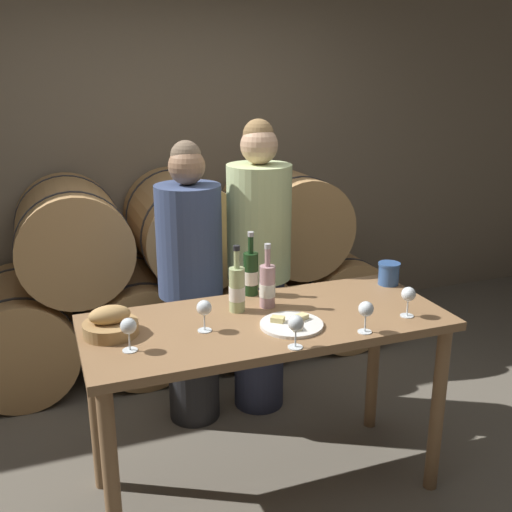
{
  "coord_description": "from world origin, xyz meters",
  "views": [
    {
      "loc": [
        -0.9,
        -2.28,
        1.94
      ],
      "look_at": [
        0.0,
        0.14,
        1.13
      ],
      "focal_mm": 42.0,
      "sensor_mm": 36.0,
      "label": 1
    }
  ],
  "objects_px": {
    "tasting_table": "(267,344)",
    "wine_glass_center": "(295,325)",
    "wine_bottle_rose": "(267,286)",
    "wine_glass_far_right": "(408,295)",
    "cheese_plate": "(292,324)",
    "person_left": "(191,286)",
    "bread_basket": "(110,324)",
    "wine_bottle_white": "(237,289)",
    "wine_glass_right": "(366,310)",
    "wine_bottle_red": "(251,273)",
    "person_right": "(259,269)",
    "wine_glass_left": "(204,309)",
    "wine_glass_far_left": "(128,327)",
    "blue_crock": "(389,273)"
  },
  "relations": [
    {
      "from": "blue_crock",
      "to": "bread_basket",
      "type": "xyz_separation_m",
      "value": [
        -1.42,
        -0.13,
        -0.02
      ]
    },
    {
      "from": "wine_glass_far_left",
      "to": "wine_glass_left",
      "type": "bearing_deg",
      "value": 13.44
    },
    {
      "from": "wine_bottle_white",
      "to": "bread_basket",
      "type": "bearing_deg",
      "value": -173.99
    },
    {
      "from": "wine_bottle_rose",
      "to": "wine_glass_far_right",
      "type": "xyz_separation_m",
      "value": [
        0.54,
        -0.33,
        -0.0
      ]
    },
    {
      "from": "wine_bottle_red",
      "to": "wine_glass_right",
      "type": "height_order",
      "value": "wine_bottle_red"
    },
    {
      "from": "wine_bottle_white",
      "to": "wine_glass_right",
      "type": "height_order",
      "value": "wine_bottle_white"
    },
    {
      "from": "wine_bottle_red",
      "to": "bread_basket",
      "type": "xyz_separation_m",
      "value": [
        -0.71,
        -0.24,
        -0.06
      ]
    },
    {
      "from": "wine_bottle_rose",
      "to": "wine_glass_center",
      "type": "height_order",
      "value": "wine_bottle_rose"
    },
    {
      "from": "blue_crock",
      "to": "wine_glass_right",
      "type": "height_order",
      "value": "wine_glass_right"
    },
    {
      "from": "wine_bottle_red",
      "to": "wine_glass_center",
      "type": "distance_m",
      "value": 0.62
    },
    {
      "from": "wine_bottle_red",
      "to": "bread_basket",
      "type": "bearing_deg",
      "value": -161.45
    },
    {
      "from": "cheese_plate",
      "to": "wine_glass_center",
      "type": "xyz_separation_m",
      "value": [
        -0.07,
        -0.19,
        0.09
      ]
    },
    {
      "from": "wine_glass_left",
      "to": "wine_glass_right",
      "type": "bearing_deg",
      "value": -21.58
    },
    {
      "from": "wine_bottle_white",
      "to": "person_left",
      "type": "bearing_deg",
      "value": 96.28
    },
    {
      "from": "person_left",
      "to": "person_right",
      "type": "distance_m",
      "value": 0.4
    },
    {
      "from": "bread_basket",
      "to": "wine_glass_far_left",
      "type": "bearing_deg",
      "value": -74.48
    },
    {
      "from": "cheese_plate",
      "to": "blue_crock",
      "type": "bearing_deg",
      "value": 24.6
    },
    {
      "from": "person_left",
      "to": "wine_bottle_red",
      "type": "distance_m",
      "value": 0.5
    },
    {
      "from": "wine_bottle_white",
      "to": "wine_glass_right",
      "type": "relative_size",
      "value": 2.26
    },
    {
      "from": "tasting_table",
      "to": "wine_glass_far_right",
      "type": "relative_size",
      "value": 11.71
    },
    {
      "from": "wine_bottle_red",
      "to": "blue_crock",
      "type": "bearing_deg",
      "value": -8.9
    },
    {
      "from": "person_left",
      "to": "cheese_plate",
      "type": "relative_size",
      "value": 5.83
    },
    {
      "from": "wine_bottle_red",
      "to": "cheese_plate",
      "type": "relative_size",
      "value": 1.16
    },
    {
      "from": "cheese_plate",
      "to": "wine_glass_center",
      "type": "relative_size",
      "value": 1.99
    },
    {
      "from": "person_right",
      "to": "wine_bottle_white",
      "type": "xyz_separation_m",
      "value": [
        -0.33,
        -0.6,
        0.13
      ]
    },
    {
      "from": "person_left",
      "to": "wine_bottle_white",
      "type": "distance_m",
      "value": 0.63
    },
    {
      "from": "cheese_plate",
      "to": "wine_glass_right",
      "type": "height_order",
      "value": "wine_glass_right"
    },
    {
      "from": "wine_glass_left",
      "to": "wine_glass_right",
      "type": "xyz_separation_m",
      "value": [
        0.63,
        -0.25,
        0.0
      ]
    },
    {
      "from": "person_left",
      "to": "bread_basket",
      "type": "xyz_separation_m",
      "value": [
        -0.51,
        -0.66,
        0.13
      ]
    },
    {
      "from": "tasting_table",
      "to": "wine_glass_far_left",
      "type": "bearing_deg",
      "value": -170.04
    },
    {
      "from": "person_left",
      "to": "bread_basket",
      "type": "height_order",
      "value": "person_left"
    },
    {
      "from": "tasting_table",
      "to": "wine_glass_center",
      "type": "height_order",
      "value": "wine_glass_center"
    },
    {
      "from": "wine_bottle_red",
      "to": "wine_glass_far_right",
      "type": "height_order",
      "value": "wine_bottle_red"
    },
    {
      "from": "tasting_table",
      "to": "wine_glass_center",
      "type": "xyz_separation_m",
      "value": [
        -0.0,
        -0.31,
        0.22
      ]
    },
    {
      "from": "wine_glass_far_left",
      "to": "wine_glass_right",
      "type": "relative_size",
      "value": 1.0
    },
    {
      "from": "person_left",
      "to": "wine_glass_far_left",
      "type": "xyz_separation_m",
      "value": [
        -0.46,
        -0.84,
        0.18
      ]
    },
    {
      "from": "wine_bottle_white",
      "to": "wine_bottle_rose",
      "type": "distance_m",
      "value": 0.15
    },
    {
      "from": "bread_basket",
      "to": "wine_glass_far_left",
      "type": "relative_size",
      "value": 1.66
    },
    {
      "from": "wine_glass_left",
      "to": "wine_glass_far_right",
      "type": "distance_m",
      "value": 0.91
    },
    {
      "from": "wine_glass_center",
      "to": "cheese_plate",
      "type": "bearing_deg",
      "value": 69.42
    },
    {
      "from": "bread_basket",
      "to": "wine_glass_center",
      "type": "bearing_deg",
      "value": -29.7
    },
    {
      "from": "cheese_plate",
      "to": "wine_glass_far_left",
      "type": "relative_size",
      "value": 1.99
    },
    {
      "from": "wine_glass_far_left",
      "to": "person_right",
      "type": "bearing_deg",
      "value": 44.33
    },
    {
      "from": "wine_bottle_white",
      "to": "wine_glass_left",
      "type": "height_order",
      "value": "wine_bottle_white"
    },
    {
      "from": "wine_bottle_white",
      "to": "bread_basket",
      "type": "height_order",
      "value": "wine_bottle_white"
    },
    {
      "from": "blue_crock",
      "to": "wine_glass_left",
      "type": "bearing_deg",
      "value": -167.75
    },
    {
      "from": "person_right",
      "to": "wine_bottle_white",
      "type": "height_order",
      "value": "person_right"
    },
    {
      "from": "person_right",
      "to": "wine_glass_left",
      "type": "bearing_deg",
      "value": -125.0
    },
    {
      "from": "blue_crock",
      "to": "cheese_plate",
      "type": "xyz_separation_m",
      "value": [
        -0.68,
        -0.31,
        -0.05
      ]
    },
    {
      "from": "wine_bottle_red",
      "to": "wine_glass_center",
      "type": "relative_size",
      "value": 2.3
    }
  ]
}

